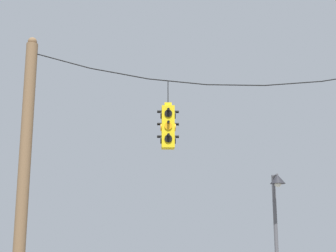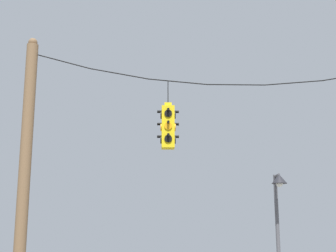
{
  "view_description": "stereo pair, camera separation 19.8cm",
  "coord_description": "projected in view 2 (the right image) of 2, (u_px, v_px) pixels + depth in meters",
  "views": [
    {
      "loc": [
        -2.45,
        -13.23,
        1.92
      ],
      "look_at": [
        -1.85,
        0.07,
        5.03
      ],
      "focal_mm": 55.0,
      "sensor_mm": 36.0,
      "label": 1
    },
    {
      "loc": [
        -2.25,
        -13.24,
        1.92
      ],
      "look_at": [
        -1.85,
        0.07,
        5.03
      ],
      "focal_mm": 55.0,
      "sensor_mm": 36.0,
      "label": 2
    }
  ],
  "objects": [
    {
      "name": "utility_pole_left",
      "position": [
        24.0,
        174.0,
        13.26
      ],
      "size": [
        0.31,
        0.31,
        7.48
      ],
      "color": "brown",
      "rests_on": "ground_plane"
    },
    {
      "name": "span_wire",
      "position": [
        236.0,
        75.0,
        14.05
      ],
      "size": [
        11.14,
        0.03,
        0.88
      ],
      "color": "black"
    },
    {
      "name": "traffic_light_near_right_pole",
      "position": [
        168.0,
        127.0,
        13.66
      ],
      "size": [
        0.58,
        0.58,
        1.85
      ],
      "color": "yellow"
    },
    {
      "name": "street_lamp",
      "position": [
        279.0,
        206.0,
        15.98
      ],
      "size": [
        0.48,
        0.83,
        4.15
      ],
      "color": "#515156",
      "rests_on": "ground_plane"
    }
  ]
}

